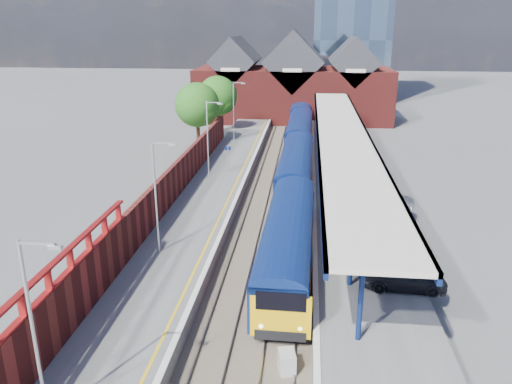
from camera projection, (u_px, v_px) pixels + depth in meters
The scene contains 23 objects.
ground at pixel (283, 166), 53.38m from camera, with size 240.00×240.00×0.00m, color #5B5B5E.
ballast_bed at pixel (277, 196), 43.94m from camera, with size 6.00×76.00×0.06m, color #473D33.
rails at pixel (277, 195), 43.91m from camera, with size 4.51×76.00×0.14m.
left_platform at pixel (216, 189), 44.33m from camera, with size 5.00×76.00×1.00m, color #565659.
right_platform at pixel (347, 194), 43.20m from camera, with size 6.00×76.00×1.00m, color #565659.
coping_left at pixel (242, 185), 43.94m from camera, with size 0.30×76.00×0.05m, color silver.
coping_right at pixel (314, 187), 43.32m from camera, with size 0.30×76.00×0.05m, color silver.
yellow_line at pixel (235, 185), 44.00m from camera, with size 0.14×76.00×0.01m, color yellow.
train at pixel (298, 145), 53.57m from camera, with size 3.11×65.95×3.45m.
canopy at pixel (342, 135), 43.58m from camera, with size 4.50×52.00×4.48m.
lamp_post_a at pixel (36, 323), 16.59m from camera, with size 1.48×0.18×7.00m.
lamp_post_b at pixel (158, 191), 29.79m from camera, with size 1.48×0.18×7.00m.
lamp_post_c at pixel (209, 135), 44.87m from camera, with size 1.48×0.18×7.00m.
lamp_post_d at pixel (235, 107), 59.96m from camera, with size 1.48×0.18×7.00m.
platform_sign at pixel (228, 155), 47.36m from camera, with size 0.55×0.08×2.50m.
brick_wall at pixel (166, 190), 37.88m from camera, with size 0.35×50.00×3.86m.
station_building at pixel (293, 85), 78.04m from camera, with size 30.00×12.12×13.78m.
tree_near at pixel (198, 106), 58.26m from camera, with size 5.20×5.20×8.10m.
tree_far at pixel (219, 97), 65.70m from camera, with size 5.20×5.20×8.10m.
parked_car_silver at pixel (384, 199), 38.26m from camera, with size 1.53×4.39×1.45m, color #9FA0A4.
parked_car_dark at pixel (403, 277), 26.56m from camera, with size 1.85×4.56×1.32m, color black.
parked_car_blue at pixel (359, 165), 47.74m from camera, with size 2.19×4.75×1.32m, color navy.
relay_cabinet at pixel (287, 362), 21.63m from camera, with size 0.70×0.90×1.00m, color #A4A7AA.
Camera 1 is at (2.43, -21.50, 14.40)m, focal length 35.00 mm.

